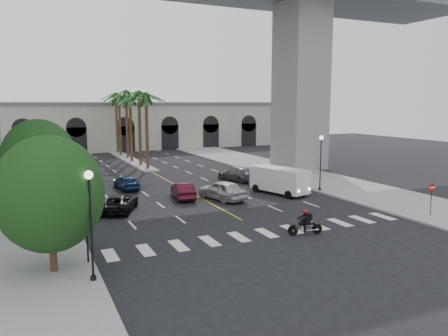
# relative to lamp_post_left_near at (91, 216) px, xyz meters

# --- Properties ---
(ground) EXTENTS (140.00, 140.00, 0.00)m
(ground) POSITION_rel_lamp_post_left_near_xyz_m (11.40, 5.00, -3.22)
(ground) COLOR black
(ground) RESTS_ON ground
(sidewalk_left) EXTENTS (8.00, 100.00, 0.15)m
(sidewalk_left) POSITION_rel_lamp_post_left_near_xyz_m (-3.60, 20.00, -3.15)
(sidewalk_left) COLOR gray
(sidewalk_left) RESTS_ON ground
(sidewalk_right) EXTENTS (8.00, 100.00, 0.15)m
(sidewalk_right) POSITION_rel_lamp_post_left_near_xyz_m (26.40, 20.00, -3.15)
(sidewalk_right) COLOR gray
(sidewalk_right) RESTS_ON ground
(median) EXTENTS (2.00, 24.00, 0.20)m
(median) POSITION_rel_lamp_post_left_near_xyz_m (11.40, 43.00, -3.12)
(median) COLOR gray
(median) RESTS_ON ground
(pier_building) EXTENTS (71.00, 10.50, 8.50)m
(pier_building) POSITION_rel_lamp_post_left_near_xyz_m (11.40, 60.00, 1.04)
(pier_building) COLOR silver
(pier_building) RESTS_ON ground
(bridge) EXTENTS (75.00, 13.00, 26.00)m
(bridge) POSITION_rel_lamp_post_left_near_xyz_m (14.82, 27.00, 15.29)
(bridge) COLOR gray
(bridge) RESTS_ON ground
(palm_a) EXTENTS (3.20, 3.20, 10.30)m
(palm_a) POSITION_rel_lamp_post_left_near_xyz_m (11.40, 33.00, 5.88)
(palm_a) COLOR #47331E
(palm_a) RESTS_ON ground
(palm_b) EXTENTS (3.20, 3.20, 10.60)m
(palm_b) POSITION_rel_lamp_post_left_near_xyz_m (11.50, 37.00, 6.15)
(palm_b) COLOR #47331E
(palm_b) RESTS_ON ground
(palm_c) EXTENTS (3.20, 3.20, 10.10)m
(palm_c) POSITION_rel_lamp_post_left_near_xyz_m (11.20, 41.00, 5.69)
(palm_c) COLOR #47331E
(palm_c) RESTS_ON ground
(palm_d) EXTENTS (3.20, 3.20, 10.90)m
(palm_d) POSITION_rel_lamp_post_left_near_xyz_m (11.55, 45.00, 6.43)
(palm_d) COLOR #47331E
(palm_d) RESTS_ON ground
(palm_e) EXTENTS (3.20, 3.20, 10.40)m
(palm_e) POSITION_rel_lamp_post_left_near_xyz_m (11.30, 49.00, 5.97)
(palm_e) COLOR #47331E
(palm_e) RESTS_ON ground
(palm_f) EXTENTS (3.20, 3.20, 10.70)m
(palm_f) POSITION_rel_lamp_post_left_near_xyz_m (11.60, 53.00, 6.24)
(palm_f) COLOR #47331E
(palm_f) RESTS_ON ground
(street_tree_near) EXTENTS (5.20, 5.20, 6.89)m
(street_tree_near) POSITION_rel_lamp_post_left_near_xyz_m (-1.60, 2.00, 0.80)
(street_tree_near) COLOR #382616
(street_tree_near) RESTS_ON ground
(street_tree_mid) EXTENTS (5.44, 5.44, 7.21)m
(street_tree_mid) POSITION_rel_lamp_post_left_near_xyz_m (-1.60, 15.00, 0.99)
(street_tree_mid) COLOR #382616
(street_tree_mid) RESTS_ON ground
(street_tree_far) EXTENTS (5.04, 5.04, 6.68)m
(street_tree_far) POSITION_rel_lamp_post_left_near_xyz_m (-1.60, 27.00, 0.68)
(street_tree_far) COLOR #382616
(street_tree_far) RESTS_ON ground
(lamp_post_left_near) EXTENTS (0.40, 0.40, 5.35)m
(lamp_post_left_near) POSITION_rel_lamp_post_left_near_xyz_m (0.00, 0.00, 0.00)
(lamp_post_left_near) COLOR black
(lamp_post_left_near) RESTS_ON ground
(lamp_post_left_far) EXTENTS (0.40, 0.40, 5.35)m
(lamp_post_left_far) POSITION_rel_lamp_post_left_near_xyz_m (0.00, 21.00, 0.00)
(lamp_post_left_far) COLOR black
(lamp_post_left_far) RESTS_ON ground
(lamp_post_right) EXTENTS (0.40, 0.40, 5.35)m
(lamp_post_right) POSITION_rel_lamp_post_left_near_xyz_m (22.80, 13.00, 0.00)
(lamp_post_right) COLOR black
(lamp_post_right) RESTS_ON ground
(traffic_signal_near) EXTENTS (0.25, 0.18, 3.65)m
(traffic_signal_near) POSITION_rel_lamp_post_left_near_xyz_m (0.10, 2.50, -0.71)
(traffic_signal_near) COLOR black
(traffic_signal_near) RESTS_ON ground
(traffic_signal_far) EXTENTS (0.25, 0.18, 3.65)m
(traffic_signal_far) POSITION_rel_lamp_post_left_near_xyz_m (0.10, 6.50, -0.71)
(traffic_signal_far) COLOR black
(traffic_signal_far) RESTS_ON ground
(motorcycle_rider) EXTENTS (2.29, 0.74, 1.67)m
(motorcycle_rider) POSITION_rel_lamp_post_left_near_xyz_m (13.54, 2.12, -2.46)
(motorcycle_rider) COLOR black
(motorcycle_rider) RESTS_ON ground
(car_a) EXTENTS (3.18, 5.39, 1.72)m
(car_a) POSITION_rel_lamp_post_left_near_xyz_m (12.90, 13.69, -2.36)
(car_a) COLOR #AAABAF
(car_a) RESTS_ON ground
(car_b) EXTENTS (2.11, 4.53, 1.44)m
(car_b) POSITION_rel_lamp_post_left_near_xyz_m (9.90, 15.47, -2.50)
(car_b) COLOR #430D18
(car_b) RESTS_ON ground
(car_c) EXTENTS (4.17, 5.47, 1.38)m
(car_c) POSITION_rel_lamp_post_left_near_xyz_m (3.86, 13.31, -2.53)
(car_c) COLOR black
(car_c) RESTS_ON ground
(car_d) EXTENTS (3.40, 5.64, 1.53)m
(car_d) POSITION_rel_lamp_post_left_near_xyz_m (18.33, 21.57, -2.46)
(car_d) COLOR #595A5E
(car_d) RESTS_ON ground
(car_e) EXTENTS (1.99, 4.37, 1.45)m
(car_e) POSITION_rel_lamp_post_left_near_xyz_m (6.27, 21.66, -2.50)
(car_e) COLOR #10244C
(car_e) RESTS_ON ground
(cargo_van) EXTENTS (3.66, 6.07, 2.43)m
(cargo_van) POSITION_rel_lamp_post_left_near_xyz_m (18.74, 13.68, -1.87)
(cargo_van) COLOR silver
(cargo_van) RESTS_ON ground
(pedestrian_a) EXTENTS (0.70, 0.52, 1.75)m
(pedestrian_a) POSITION_rel_lamp_post_left_near_xyz_m (-2.11, 10.70, -2.20)
(pedestrian_a) COLOR black
(pedestrian_a) RESTS_ON sidewalk_left
(do_not_enter_sign) EXTENTS (0.63, 0.07, 2.56)m
(do_not_enter_sign) POSITION_rel_lamp_post_left_near_xyz_m (24.40, 1.85, -1.37)
(do_not_enter_sign) COLOR black
(do_not_enter_sign) RESTS_ON ground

